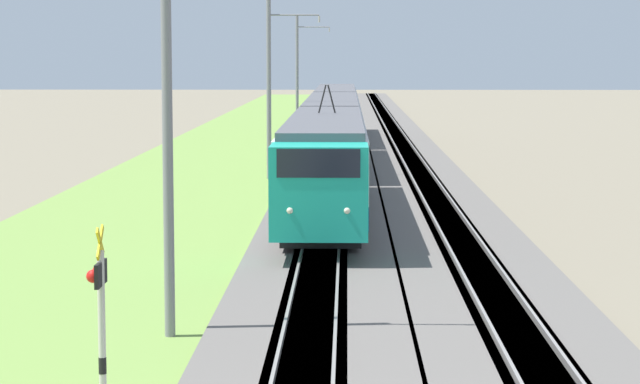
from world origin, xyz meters
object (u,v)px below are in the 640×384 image
object	(u,v)px
passenger_train	(332,127)
catenary_mast_far	(298,74)
crossing_signal_near	(101,317)
catenary_mast_mid	(270,86)
catenary_mast_near	(170,125)

from	to	relation	value
passenger_train	catenary_mast_far	bearing A→B (deg)	-174.12
passenger_train	crossing_signal_near	size ratio (longest dim) A/B	17.81
catenary_mast_mid	catenary_mast_far	size ratio (longest dim) A/B	0.98
catenary_mast_mid	passenger_train	bearing A→B (deg)	-28.22
catenary_mast_near	catenary_mast_mid	bearing A→B (deg)	-0.00
catenary_mast_far	catenary_mast_near	bearing A→B (deg)	-180.00
catenary_mast_mid	catenary_mast_near	bearing A→B (deg)	180.00
crossing_signal_near	catenary_mast_near	distance (m)	8.03
crossing_signal_near	catenary_mast_near	world-z (taller)	catenary_mast_near
catenary_mast_near	catenary_mast_far	xyz separation A→B (m)	(67.42, 0.00, 0.06)
passenger_train	catenary_mast_near	distance (m)	39.31
crossing_signal_near	catenary_mast_far	size ratio (longest dim) A/B	0.39
catenary_mast_near	catenary_mast_far	size ratio (longest dim) A/B	0.99
catenary_mast_mid	catenary_mast_far	xyz separation A→B (m)	(33.71, 0.00, 0.09)
crossing_signal_near	catenary_mast_near	bearing A→B (deg)	-89.89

